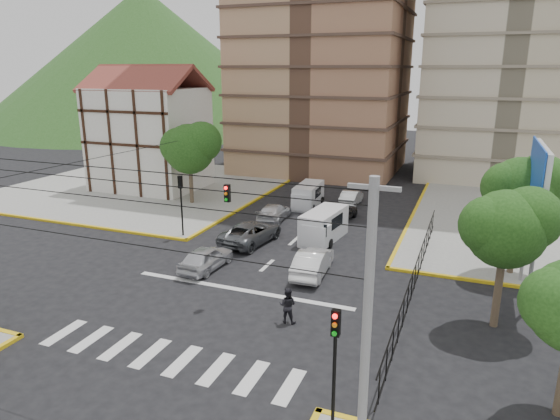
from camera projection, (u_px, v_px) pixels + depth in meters
The scene contains 24 objects.
ground at pixel (230, 299), 26.56m from camera, with size 160.00×160.00×0.00m, color black.
sidewalk_nw at pixel (145, 186), 51.48m from camera, with size 26.00×26.00×0.15m, color gray.
crosswalk_stripes at pixel (166, 357), 21.18m from camera, with size 12.00×2.40×0.01m, color silver.
stop_line at pixel (240, 290), 27.63m from camera, with size 13.00×0.40×0.01m, color silver.
tudor_building at pixel (150, 137), 49.71m from camera, with size 10.80×8.05×12.23m.
distant_hill at pixel (146, 58), 104.74m from camera, with size 70.00×70.00×28.00m, color #27531B.
park_fence at pixel (414, 291), 27.42m from camera, with size 0.10×22.50×1.66m, color black, non-canonical shape.
billboard at pixel (537, 188), 25.20m from camera, with size 0.36×6.20×8.10m.
tree_park_a at pixel (508, 226), 22.39m from camera, with size 4.41×3.60×6.83m.
tree_park_c at pixel (523, 187), 28.21m from camera, with size 4.65×3.80×7.25m.
tree_tudor at pixel (190, 147), 43.65m from camera, with size 5.39×4.40×7.43m.
traffic_light_se at pixel (335, 350), 15.98m from camera, with size 0.28×0.22×4.40m.
traffic_light_nw at pixel (181, 196), 35.43m from camera, with size 0.28×0.22×4.40m.
traffic_light_hanging at pixel (207, 201), 23.12m from camera, with size 18.00×9.12×0.92m.
utility_pole_se at pixel (367, 329), 14.03m from camera, with size 1.40×0.28×9.00m.
van_right_lane at pixel (323, 227), 35.20m from camera, with size 2.44×5.01×2.17m.
van_left_lane at pixel (308, 196), 43.85m from camera, with size 1.96×4.57×2.03m.
car_silver_front_left at pixel (206, 258), 30.29m from camera, with size 1.73×4.29×1.46m, color silver.
car_white_front_right at pixel (313, 262), 29.52m from camera, with size 1.63×4.67×1.54m, color white.
car_grey_mid_left at pixel (251, 232), 34.91m from camera, with size 2.53×5.49×1.52m, color #5B5E63.
car_silver_rear_left at pixel (274, 212), 40.10m from camera, with size 1.89×4.64×1.35m, color silver.
car_darkgrey_mid_right at pixel (340, 212), 40.04m from camera, with size 1.71×4.25×1.45m, color black.
car_white_rear_right at pixel (351, 197), 44.76m from camera, with size 1.42×4.06×1.34m, color white.
pedestrian_crosswalk at pixel (288, 305), 23.87m from camera, with size 0.86×0.67×1.78m, color black.
Camera 1 is at (11.33, -21.60, 11.82)m, focal length 32.00 mm.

